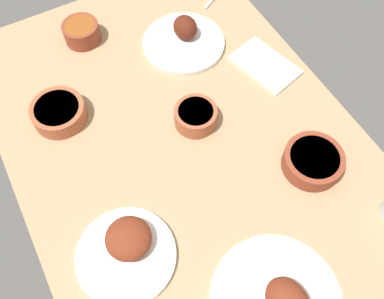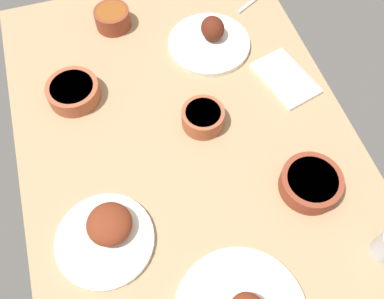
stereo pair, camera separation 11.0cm
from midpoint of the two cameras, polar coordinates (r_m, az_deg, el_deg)
dining_table at (r=113.73cm, az=-2.76°, el=-1.24°), size 140.00×90.00×4.00cm
plate_center_main at (r=101.58cm, az=-11.96°, el=-13.25°), size 23.50×23.50×7.43cm
plate_far_side at (r=134.15cm, az=-3.50°, el=14.58°), size 25.34×25.34×8.23cm
bowl_pasta at (r=110.60cm, az=13.38°, el=-1.77°), size 15.42×15.42×5.06cm
bowl_potatoes at (r=122.89cm, az=-20.13°, el=4.55°), size 14.80×14.80×5.03cm
bowl_onions at (r=114.63cm, az=-2.25°, el=4.34°), size 11.69×11.69×5.37cm
bowl_soup at (r=139.85cm, az=-17.03°, el=14.86°), size 11.08×11.08×5.99cm
folded_napkin at (r=129.57cm, az=7.45°, el=11.08°), size 21.92×16.69×1.20cm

